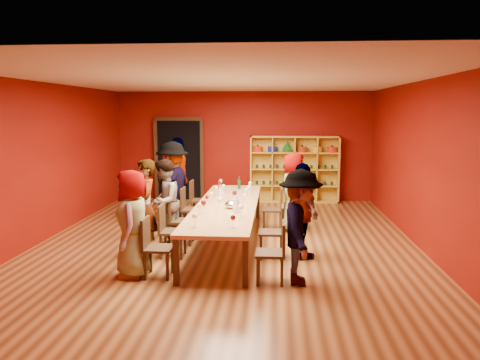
{
  "coord_description": "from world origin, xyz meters",
  "views": [
    {
      "loc": [
        0.9,
        -8.43,
        2.44
      ],
      "look_at": [
        0.22,
        0.38,
        1.15
      ],
      "focal_mm": 35.0,
      "sensor_mm": 36.0,
      "label": 1
    }
  ],
  "objects_px": {
    "tasting_table": "(227,207)",
    "chair_person_left_3": "(188,206)",
    "chair_person_left_0": "(153,244)",
    "chair_person_right_0": "(276,249)",
    "wine_bottle": "(239,184)",
    "person_left_3": "(173,186)",
    "person_right_1": "(302,211)",
    "chair_person_right_1": "(276,229)",
    "person_left_1": "(145,208)",
    "person_right_0": "(300,227)",
    "chair_person_left_2": "(178,217)",
    "person_left_2": "(164,202)",
    "chair_person_left_1": "(168,228)",
    "person_right_3": "(294,192)",
    "person_left_0": "(132,224)",
    "chair_person_left_4": "(197,198)",
    "person_left_4": "(178,178)",
    "shelving_unit": "(294,166)",
    "spittoon_bowl": "(232,205)",
    "chair_person_right_3": "(276,207)"
  },
  "relations": [
    {
      "from": "chair_person_left_4",
      "to": "person_right_1",
      "type": "bearing_deg",
      "value": -50.89
    },
    {
      "from": "chair_person_left_4",
      "to": "person_right_0",
      "type": "height_order",
      "value": "person_right_0"
    },
    {
      "from": "chair_person_left_2",
      "to": "person_left_2",
      "type": "distance_m",
      "value": 0.39
    },
    {
      "from": "chair_person_left_2",
      "to": "spittoon_bowl",
      "type": "distance_m",
      "value": 1.13
    },
    {
      "from": "person_left_2",
      "to": "chair_person_right_3",
      "type": "distance_m",
      "value": 2.39
    },
    {
      "from": "person_left_0",
      "to": "chair_person_left_4",
      "type": "distance_m",
      "value": 3.85
    },
    {
      "from": "chair_person_left_1",
      "to": "tasting_table",
      "type": "bearing_deg",
      "value": 42.99
    },
    {
      "from": "person_left_1",
      "to": "person_right_0",
      "type": "bearing_deg",
      "value": 44.0
    },
    {
      "from": "tasting_table",
      "to": "person_left_0",
      "type": "relative_size",
      "value": 2.81
    },
    {
      "from": "tasting_table",
      "to": "chair_person_left_3",
      "type": "xyz_separation_m",
      "value": [
        -0.91,
        0.98,
        -0.2
      ]
    },
    {
      "from": "person_right_0",
      "to": "person_right_1",
      "type": "bearing_deg",
      "value": -4.08
    },
    {
      "from": "tasting_table",
      "to": "person_left_0",
      "type": "height_order",
      "value": "person_left_0"
    },
    {
      "from": "shelving_unit",
      "to": "person_right_0",
      "type": "xyz_separation_m",
      "value": [
        -0.14,
        -6.26,
        -0.16
      ]
    },
    {
      "from": "chair_person_left_0",
      "to": "person_left_4",
      "type": "xyz_separation_m",
      "value": [
        -0.41,
        3.82,
        0.44
      ]
    },
    {
      "from": "person_left_0",
      "to": "chair_person_right_1",
      "type": "distance_m",
      "value": 2.39
    },
    {
      "from": "person_right_0",
      "to": "chair_person_right_1",
      "type": "height_order",
      "value": "person_right_0"
    },
    {
      "from": "person_left_2",
      "to": "person_left_4",
      "type": "relative_size",
      "value": 0.84
    },
    {
      "from": "chair_person_left_0",
      "to": "chair_person_left_1",
      "type": "distance_m",
      "value": 0.97
    },
    {
      "from": "person_left_0",
      "to": "chair_person_right_1",
      "type": "relative_size",
      "value": 1.8
    },
    {
      "from": "tasting_table",
      "to": "person_left_4",
      "type": "distance_m",
      "value": 2.41
    },
    {
      "from": "chair_person_right_3",
      "to": "person_left_3",
      "type": "bearing_deg",
      "value": -177.11
    },
    {
      "from": "chair_person_left_0",
      "to": "person_left_3",
      "type": "relative_size",
      "value": 0.48
    },
    {
      "from": "wine_bottle",
      "to": "shelving_unit",
      "type": "bearing_deg",
      "value": 62.97
    },
    {
      "from": "shelving_unit",
      "to": "chair_person_left_1",
      "type": "xyz_separation_m",
      "value": [
        -2.31,
        -5.17,
        -0.49
      ]
    },
    {
      "from": "chair_person_left_0",
      "to": "tasting_table",
      "type": "bearing_deg",
      "value": 63.46
    },
    {
      "from": "shelving_unit",
      "to": "person_left_2",
      "type": "relative_size",
      "value": 1.52
    },
    {
      "from": "person_left_1",
      "to": "chair_person_right_0",
      "type": "distance_m",
      "value": 2.48
    },
    {
      "from": "chair_person_left_0",
      "to": "chair_person_right_0",
      "type": "bearing_deg",
      "value": -3.72
    },
    {
      "from": "chair_person_right_1",
      "to": "person_right_3",
      "type": "relative_size",
      "value": 0.55
    },
    {
      "from": "person_left_0",
      "to": "person_right_1",
      "type": "xyz_separation_m",
      "value": [
        2.55,
        1.06,
        0.0
      ]
    },
    {
      "from": "person_left_0",
      "to": "person_left_4",
      "type": "bearing_deg",
      "value": 172.13
    },
    {
      "from": "person_left_0",
      "to": "wine_bottle",
      "type": "xyz_separation_m",
      "value": [
        1.3,
        3.58,
        0.06
      ]
    },
    {
      "from": "person_right_0",
      "to": "person_right_3",
      "type": "bearing_deg",
      "value": -0.11
    },
    {
      "from": "shelving_unit",
      "to": "person_right_1",
      "type": "bearing_deg",
      "value": -90.65
    },
    {
      "from": "chair_person_right_1",
      "to": "wine_bottle",
      "type": "bearing_deg",
      "value": 107.97
    },
    {
      "from": "chair_person_left_0",
      "to": "chair_person_left_3",
      "type": "xyz_separation_m",
      "value": [
        0.0,
        2.81,
        0.0
      ]
    },
    {
      "from": "person_right_1",
      "to": "wine_bottle",
      "type": "bearing_deg",
      "value": 1.34
    },
    {
      "from": "person_left_0",
      "to": "chair_person_left_0",
      "type": "bearing_deg",
      "value": 80.48
    },
    {
      "from": "person_right_1",
      "to": "person_left_4",
      "type": "bearing_deg",
      "value": 18.94
    },
    {
      "from": "tasting_table",
      "to": "chair_person_right_1",
      "type": "xyz_separation_m",
      "value": [
        0.91,
        -0.77,
        -0.2
      ]
    },
    {
      "from": "person_left_3",
      "to": "person_right_1",
      "type": "bearing_deg",
      "value": 66.03
    },
    {
      "from": "person_left_1",
      "to": "chair_person_right_3",
      "type": "relative_size",
      "value": 1.86
    },
    {
      "from": "person_left_1",
      "to": "chair_person_right_1",
      "type": "xyz_separation_m",
      "value": [
        2.21,
        0.08,
        -0.33
      ]
    },
    {
      "from": "chair_person_right_1",
      "to": "spittoon_bowl",
      "type": "relative_size",
      "value": 3.26
    },
    {
      "from": "chair_person_left_2",
      "to": "chair_person_right_1",
      "type": "distance_m",
      "value": 1.95
    },
    {
      "from": "tasting_table",
      "to": "wine_bottle",
      "type": "relative_size",
      "value": 15.6
    },
    {
      "from": "person_right_0",
      "to": "chair_person_right_0",
      "type": "bearing_deg",
      "value": 90.13
    },
    {
      "from": "chair_person_right_0",
      "to": "wine_bottle",
      "type": "height_order",
      "value": "wine_bottle"
    },
    {
      "from": "chair_person_left_1",
      "to": "person_left_4",
      "type": "xyz_separation_m",
      "value": [
        -0.41,
        2.85,
        0.44
      ]
    },
    {
      "from": "chair_person_left_3",
      "to": "spittoon_bowl",
      "type": "xyz_separation_m",
      "value": [
        1.05,
        -1.32,
        0.32
      ]
    }
  ]
}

